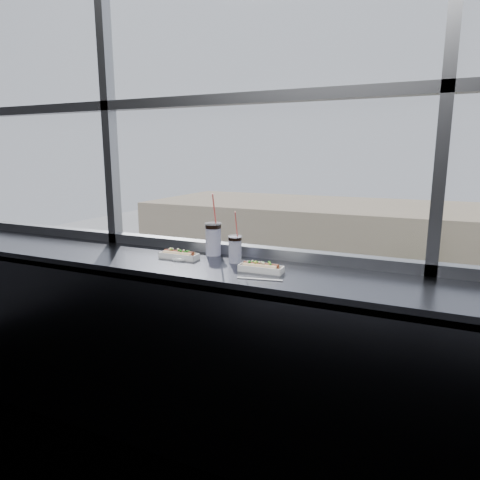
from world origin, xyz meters
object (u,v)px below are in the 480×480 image
at_px(wrapper, 179,259).
at_px(car_far_a, 227,315).
at_px(pedestrian_c, 476,329).
at_px(pedestrian_b, 371,316).
at_px(hotdog_tray_right, 261,267).
at_px(car_near_c, 379,418).
at_px(pedestrian_a, 348,311).
at_px(hotdog_tray_left, 179,255).
at_px(tree_center, 419,290).
at_px(soda_cup_left, 213,237).
at_px(car_far_b, 468,357).
at_px(car_near_b, 249,384).
at_px(car_near_a, 141,358).
at_px(soda_cup_right, 235,248).
at_px(loose_straw, 260,279).
at_px(tree_left, 303,284).

relative_size(wrapper, car_far_a, 0.01).
bearing_deg(pedestrian_c, pedestrian_b, 9.64).
bearing_deg(pedestrian_b, hotdog_tray_right, -84.76).
xyz_separation_m(car_near_c, pedestrian_c, (4.75, 13.18, -0.06)).
bearing_deg(pedestrian_a, hotdog_tray_left, -82.50).
relative_size(pedestrian_b, tree_center, 0.44).
relative_size(hotdog_tray_right, soda_cup_left, 0.63).
relative_size(car_far_b, car_near_b, 1.00).
relative_size(car_far_b, car_near_a, 1.00).
xyz_separation_m(soda_cup_right, pedestrian_b, (-2.40, 28.23, -10.99)).
distance_m(soda_cup_right, car_far_a, 29.16).
distance_m(car_far_a, car_near_a, 8.16).
distance_m(hotdog_tray_right, soda_cup_left, 0.47).
bearing_deg(car_far_a, pedestrian_c, -66.03).
bearing_deg(loose_straw, car_far_b, 71.48).
bearing_deg(pedestrian_c, car_near_b, 49.80).
xyz_separation_m(hotdog_tray_right, soda_cup_left, (-0.40, 0.23, 0.08)).
xyz_separation_m(soda_cup_left, car_near_a, (-13.39, 16.08, -11.08)).
bearing_deg(soda_cup_right, car_near_c, 91.53).
distance_m(soda_cup_left, pedestrian_b, 30.28).
bearing_deg(car_near_a, tree_center, -56.41).
relative_size(loose_straw, tree_left, 0.05).
bearing_deg(hotdog_tray_left, car_far_a, 114.61).
bearing_deg(pedestrian_a, car_far_a, -150.77).
xyz_separation_m(hotdog_tray_right, car_far_b, (3.34, 24.31, -10.99)).
distance_m(car_far_a, pedestrian_b, 10.40).
bearing_deg(pedestrian_a, car_near_b, -102.35).
xyz_separation_m(car_near_c, tree_center, (1.05, 12.00, 2.57)).
xyz_separation_m(wrapper, tree_center, (0.92, 28.30, -8.53)).
distance_m(hotdog_tray_right, pedestrian_c, 31.80).
relative_size(hotdog_tray_right, soda_cup_right, 0.81).
xyz_separation_m(soda_cup_right, wrapper, (-0.30, -0.11, -0.07)).
bearing_deg(car_far_b, pedestrian_c, -5.36).
height_order(soda_cup_right, pedestrian_c, soda_cup_right).
bearing_deg(loose_straw, tree_left, 94.40).
distance_m(car_far_a, tree_left, 6.26).
distance_m(soda_cup_right, car_near_b, 20.76).
bearing_deg(hotdog_tray_left, pedestrian_c, 79.97).
distance_m(soda_cup_left, wrapper, 0.26).
bearing_deg(hotdog_tray_right, car_near_b, 111.63).
relative_size(car_near_c, pedestrian_c, 3.12).
distance_m(soda_cup_left, car_far_a, 29.00).
bearing_deg(tree_left, car_near_c, -59.49).
bearing_deg(hotdog_tray_right, tree_left, 103.57).
bearing_deg(car_far_a, loose_straw, -147.08).
height_order(pedestrian_a, tree_left, tree_left).
distance_m(car_far_a, car_near_b, 9.52).
relative_size(pedestrian_c, tree_center, 0.35).
bearing_deg(car_near_c, hotdog_tray_left, -175.40).
bearing_deg(car_near_a, pedestrian_b, -49.51).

